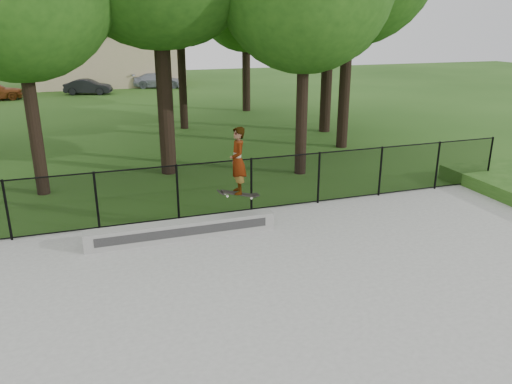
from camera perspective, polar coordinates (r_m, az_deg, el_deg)
ground at (r=8.91m, az=11.91°, el=-15.42°), size 100.00×100.00×0.00m
concrete_slab at (r=8.90m, az=11.92°, el=-15.26°), size 14.00×12.00×0.06m
grind_ledge at (r=12.05m, az=-8.40°, el=-4.28°), size 4.51×0.40×0.43m
car_b at (r=39.02m, az=-18.65°, el=11.33°), size 3.19×1.93×1.09m
car_c at (r=41.66m, az=-11.05°, el=12.41°), size 4.01×2.63×1.17m
skater_airborne at (r=11.80m, az=-2.09°, el=3.44°), size 0.82×0.62×1.79m
chainlink_fence at (r=13.44m, az=-0.53°, el=0.83°), size 16.06×0.06×1.50m
distant_building at (r=44.38m, az=-16.69°, el=14.41°), size 12.40×6.40×4.30m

